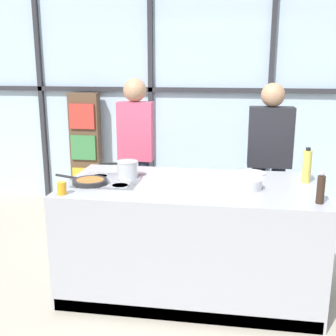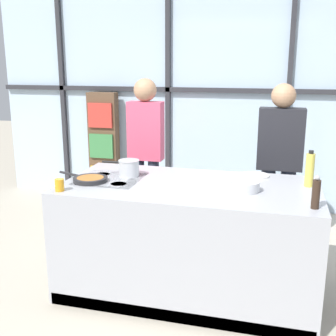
{
  "view_description": "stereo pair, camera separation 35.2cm",
  "coord_description": "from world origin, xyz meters",
  "px_view_note": "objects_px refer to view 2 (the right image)",
  "views": [
    {
      "loc": [
        0.32,
        -3.28,
        1.88
      ],
      "look_at": [
        -0.21,
        0.1,
        1.02
      ],
      "focal_mm": 45.0,
      "sensor_mm": 36.0,
      "label": 1
    },
    {
      "loc": [
        0.66,
        -3.21,
        1.88
      ],
      "look_at": [
        -0.21,
        0.1,
        1.02
      ],
      "focal_mm": 45.0,
      "sensor_mm": 36.0,
      "label": 2
    }
  ],
  "objects_px": {
    "spectator_far_left": "(146,145)",
    "mixing_bowl": "(245,186)",
    "frying_pan": "(90,179)",
    "pepper_grinder": "(316,193)",
    "oil_bottle": "(310,170)",
    "spectator_center_left": "(280,158)",
    "saucepan": "(129,168)",
    "white_plate": "(255,175)",
    "juice_glass_near": "(59,185)"
  },
  "relations": [
    {
      "from": "spectator_far_left",
      "to": "oil_bottle",
      "type": "height_order",
      "value": "spectator_far_left"
    },
    {
      "from": "frying_pan",
      "to": "oil_bottle",
      "type": "bearing_deg",
      "value": 10.02
    },
    {
      "from": "saucepan",
      "to": "white_plate",
      "type": "distance_m",
      "value": 1.1
    },
    {
      "from": "frying_pan",
      "to": "saucepan",
      "type": "bearing_deg",
      "value": 44.02
    },
    {
      "from": "white_plate",
      "to": "juice_glass_near",
      "type": "xyz_separation_m",
      "value": [
        -1.42,
        -0.83,
        0.04
      ]
    },
    {
      "from": "frying_pan",
      "to": "juice_glass_near",
      "type": "xyz_separation_m",
      "value": [
        -0.11,
        -0.31,
        0.03
      ]
    },
    {
      "from": "mixing_bowl",
      "to": "juice_glass_near",
      "type": "distance_m",
      "value": 1.42
    },
    {
      "from": "spectator_far_left",
      "to": "white_plate",
      "type": "distance_m",
      "value": 1.36
    },
    {
      "from": "frying_pan",
      "to": "mixing_bowl",
      "type": "relative_size",
      "value": 2.24
    },
    {
      "from": "frying_pan",
      "to": "pepper_grinder",
      "type": "relative_size",
      "value": 2.13
    },
    {
      "from": "frying_pan",
      "to": "oil_bottle",
      "type": "relative_size",
      "value": 1.69
    },
    {
      "from": "frying_pan",
      "to": "pepper_grinder",
      "type": "distance_m",
      "value": 1.77
    },
    {
      "from": "spectator_far_left",
      "to": "juice_glass_near",
      "type": "distance_m",
      "value": 1.49
    },
    {
      "from": "saucepan",
      "to": "pepper_grinder",
      "type": "distance_m",
      "value": 1.58
    },
    {
      "from": "spectator_center_left",
      "to": "mixing_bowl",
      "type": "xyz_separation_m",
      "value": [
        -0.25,
        -1.11,
        0.01
      ]
    },
    {
      "from": "oil_bottle",
      "to": "frying_pan",
      "type": "bearing_deg",
      "value": -169.98
    },
    {
      "from": "juice_glass_near",
      "to": "white_plate",
      "type": "bearing_deg",
      "value": 30.12
    },
    {
      "from": "oil_bottle",
      "to": "juice_glass_near",
      "type": "distance_m",
      "value": 1.96
    },
    {
      "from": "frying_pan",
      "to": "juice_glass_near",
      "type": "relative_size",
      "value": 5.17
    },
    {
      "from": "spectator_far_left",
      "to": "saucepan",
      "type": "distance_m",
      "value": 0.93
    },
    {
      "from": "spectator_center_left",
      "to": "mixing_bowl",
      "type": "distance_m",
      "value": 1.14
    },
    {
      "from": "spectator_center_left",
      "to": "pepper_grinder",
      "type": "distance_m",
      "value": 1.41
    },
    {
      "from": "spectator_center_left",
      "to": "pepper_grinder",
      "type": "height_order",
      "value": "spectator_center_left"
    },
    {
      "from": "spectator_far_left",
      "to": "frying_pan",
      "type": "bearing_deg",
      "value": 84.09
    },
    {
      "from": "pepper_grinder",
      "to": "spectator_center_left",
      "type": "bearing_deg",
      "value": 99.7
    },
    {
      "from": "mixing_bowl",
      "to": "pepper_grinder",
      "type": "height_order",
      "value": "pepper_grinder"
    },
    {
      "from": "mixing_bowl",
      "to": "oil_bottle",
      "type": "xyz_separation_m",
      "value": [
        0.48,
        0.26,
        0.1
      ]
    },
    {
      "from": "juice_glass_near",
      "to": "frying_pan",
      "type": "bearing_deg",
      "value": 70.65
    },
    {
      "from": "saucepan",
      "to": "juice_glass_near",
      "type": "xyz_separation_m",
      "value": [
        -0.36,
        -0.55,
        -0.03
      ]
    },
    {
      "from": "spectator_center_left",
      "to": "white_plate",
      "type": "relative_size",
      "value": 6.74
    },
    {
      "from": "spectator_far_left",
      "to": "white_plate",
      "type": "height_order",
      "value": "spectator_far_left"
    },
    {
      "from": "spectator_far_left",
      "to": "frying_pan",
      "type": "distance_m",
      "value": 1.17
    },
    {
      "from": "spectator_far_left",
      "to": "mixing_bowl",
      "type": "relative_size",
      "value": 7.86
    },
    {
      "from": "white_plate",
      "to": "mixing_bowl",
      "type": "xyz_separation_m",
      "value": [
        -0.05,
        -0.47,
        0.04
      ]
    },
    {
      "from": "spectator_center_left",
      "to": "frying_pan",
      "type": "xyz_separation_m",
      "value": [
        -1.52,
        -1.16,
        -0.02
      ]
    },
    {
      "from": "frying_pan",
      "to": "spectator_center_left",
      "type": "bearing_deg",
      "value": 37.38
    },
    {
      "from": "white_plate",
      "to": "pepper_grinder",
      "type": "bearing_deg",
      "value": -59.38
    },
    {
      "from": "spectator_far_left",
      "to": "oil_bottle",
      "type": "bearing_deg",
      "value": 152.35
    },
    {
      "from": "white_plate",
      "to": "mixing_bowl",
      "type": "bearing_deg",
      "value": -95.59
    },
    {
      "from": "juice_glass_near",
      "to": "pepper_grinder",
      "type": "bearing_deg",
      "value": 2.36
    },
    {
      "from": "spectator_far_left",
      "to": "oil_bottle",
      "type": "distance_m",
      "value": 1.84
    },
    {
      "from": "pepper_grinder",
      "to": "juice_glass_near",
      "type": "relative_size",
      "value": 2.43
    },
    {
      "from": "spectator_center_left",
      "to": "mixing_bowl",
      "type": "relative_size",
      "value": 7.7
    },
    {
      "from": "frying_pan",
      "to": "white_plate",
      "type": "xyz_separation_m",
      "value": [
        1.32,
        0.52,
        -0.01
      ]
    },
    {
      "from": "saucepan",
      "to": "juice_glass_near",
      "type": "distance_m",
      "value": 0.66
    },
    {
      "from": "spectator_center_left",
      "to": "frying_pan",
      "type": "height_order",
      "value": "spectator_center_left"
    },
    {
      "from": "frying_pan",
      "to": "mixing_bowl",
      "type": "height_order",
      "value": "mixing_bowl"
    },
    {
      "from": "spectator_far_left",
      "to": "oil_bottle",
      "type": "xyz_separation_m",
      "value": [
        1.63,
        -0.85,
        0.04
      ]
    },
    {
      "from": "pepper_grinder",
      "to": "juice_glass_near",
      "type": "xyz_separation_m",
      "value": [
        -1.87,
        -0.08,
        -0.06
      ]
    },
    {
      "from": "frying_pan",
      "to": "oil_bottle",
      "type": "height_order",
      "value": "oil_bottle"
    }
  ]
}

